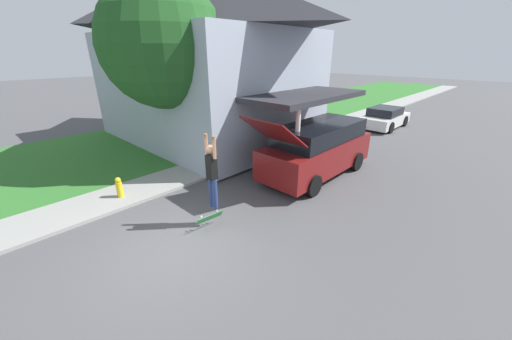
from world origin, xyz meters
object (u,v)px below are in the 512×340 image
skateboarder (212,171)px  skateboard (210,217)px  suv_parked (317,148)px  lawn_tree_near (163,45)px  car_down_street (385,118)px  fire_hydrant (119,187)px

skateboarder → skateboard: skateboarder is taller
suv_parked → skateboarder: bearing=-90.9°
lawn_tree_near → car_down_street: bearing=72.7°
skateboard → lawn_tree_near: bearing=157.7°
fire_hydrant → suv_parked: bearing=60.8°
skateboard → suv_parked: bearing=89.7°
car_down_street → skateboarder: bearing=-86.0°
car_down_street → fire_hydrant: 15.88m
fire_hydrant → skateboarder: bearing=19.7°
suv_parked → fire_hydrant: 7.06m
car_down_street → lawn_tree_near: bearing=-107.3°
lawn_tree_near → skateboard: lawn_tree_near is taller
lawn_tree_near → fire_hydrant: bearing=-62.1°
lawn_tree_near → suv_parked: bearing=31.3°
car_down_street → skateboard: bearing=-85.8°
lawn_tree_near → fire_hydrant: size_ratio=10.26×
skateboarder → lawn_tree_near: bearing=159.5°
suv_parked → skateboard: 5.19m
lawn_tree_near → skateboarder: bearing=-20.5°
skateboarder → fire_hydrant: bearing=-160.3°
suv_parked → lawn_tree_near: bearing=-148.7°
skateboarder → skateboard: bearing=-76.4°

